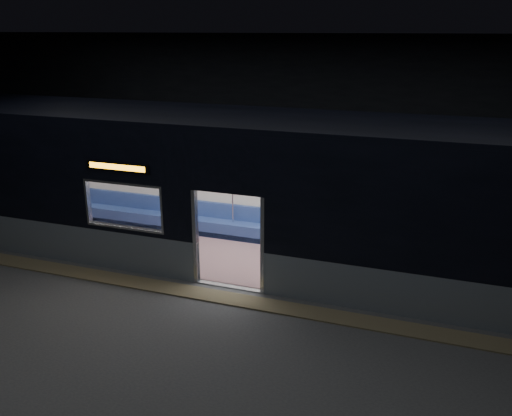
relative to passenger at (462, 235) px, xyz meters
The scene contains 7 objects.
station_floor 5.79m from the passenger, 141.72° to the right, with size 24.00×14.00×0.01m, color #47494C.
station_envelope 6.38m from the passenger, 141.72° to the right, with size 24.00×14.00×5.00m.
tactile_strip 5.46m from the passenger, 146.31° to the right, with size 22.80×0.50×0.03m, color #8C7F59.
metro_car 4.71m from the passenger, 167.42° to the right, with size 18.00×3.04×3.35m.
passenger is the anchor object (origin of this frame).
handbag 0.29m from the passenger, 99.66° to the right, with size 0.31×0.26×0.15m, color black.
transit_map 2.47m from the passenger, behind, with size 1.05×0.03×0.68m, color white.
Camera 1 is at (3.95, -8.36, 5.14)m, focal length 38.00 mm.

